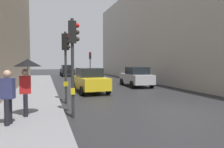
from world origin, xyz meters
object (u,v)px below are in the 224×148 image
car_silver_hatchback (136,77)px  car_yellow_taxi (90,80)px  pedestrian_with_umbrella (27,71)px  traffic_light_near_right (66,54)px  pedestrian_with_grey_backpack (6,94)px  car_dark_suv (67,70)px  traffic_light_near_left (73,50)px  traffic_light_far_median (90,60)px

car_silver_hatchback → car_yellow_taxi: (-4.73, -2.26, 0.00)m
car_silver_hatchback → pedestrian_with_umbrella: size_ratio=2.00×
car_silver_hatchback → car_yellow_taxi: size_ratio=0.99×
car_silver_hatchback → traffic_light_near_right: bearing=-138.2°
car_yellow_taxi → pedestrian_with_grey_backpack: size_ratio=2.43×
car_silver_hatchback → car_dark_suv: bearing=105.2°
traffic_light_near_left → traffic_light_near_right: bearing=90.1°
traffic_light_near_left → pedestrian_with_grey_backpack: traffic_light_near_left is taller
car_silver_hatchback → car_yellow_taxi: bearing=-154.4°
traffic_light_near_left → pedestrian_with_grey_backpack: (-2.24, -0.79, -1.49)m
traffic_light_near_left → car_silver_hatchback: (6.76, 8.89, -1.78)m
pedestrian_with_grey_backpack → car_silver_hatchback: bearing=47.1°
traffic_light_far_median → car_silver_hatchback: traffic_light_far_median is taller
traffic_light_far_median → car_dark_suv: bearing=108.5°
traffic_light_far_median → traffic_light_near_left: size_ratio=0.93×
car_dark_suv → car_silver_hatchback: same height
pedestrian_with_umbrella → car_silver_hatchback: bearing=45.8°
car_dark_suv → traffic_light_near_left: bearing=-95.1°
pedestrian_with_grey_backpack → car_dark_suv: bearing=80.3°
traffic_light_near_right → pedestrian_with_umbrella: (-1.68, -2.64, -0.74)m
traffic_light_near_left → pedestrian_with_umbrella: 1.88m
car_silver_hatchback → pedestrian_with_umbrella: (-8.44, -8.69, 0.96)m
pedestrian_with_umbrella → traffic_light_far_median: bearing=71.1°
traffic_light_far_median → car_silver_hatchback: (2.18, -9.65, -1.59)m
pedestrian_with_umbrella → traffic_light_near_right: bearing=57.5°
car_yellow_taxi → pedestrian_with_grey_backpack: 8.56m
traffic_light_far_median → car_dark_suv: size_ratio=0.84×
car_yellow_taxi → pedestrian_with_umbrella: 7.49m
car_silver_hatchback → pedestrian_with_grey_backpack: 13.22m
car_silver_hatchback → traffic_light_near_left: bearing=-127.3°
car_dark_suv → pedestrian_with_umbrella: bearing=-98.9°
traffic_light_near_right → pedestrian_with_grey_backpack: bearing=-121.6°
pedestrian_with_umbrella → car_dark_suv: bearing=81.1°
traffic_light_near_right → pedestrian_with_umbrella: size_ratio=1.75×
car_silver_hatchback → car_yellow_taxi: same height
car_yellow_taxi → pedestrian_with_grey_backpack: bearing=-119.9°
traffic_light_near_right → car_yellow_taxi: bearing=61.8°
traffic_light_near_right → traffic_light_near_left: size_ratio=0.97×
traffic_light_near_right → car_silver_hatchback: bearing=41.8°
car_dark_suv → pedestrian_with_umbrella: (-3.95, -25.26, 0.96)m
car_dark_suv → pedestrian_with_umbrella: 25.58m
traffic_light_near_right → pedestrian_with_grey_backpack: 4.49m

